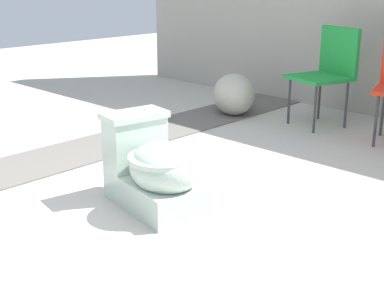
# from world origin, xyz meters

# --- Properties ---
(ground_plane) EXTENTS (14.00, 14.00, 0.00)m
(ground_plane) POSITION_xyz_m (0.00, 0.00, 0.00)
(ground_plane) COLOR #B7B2A8
(gravel_strip) EXTENTS (0.56, 8.00, 0.01)m
(gravel_strip) POSITION_xyz_m (-1.12, 0.50, 0.01)
(gravel_strip) COLOR #605B56
(gravel_strip) RESTS_ON ground
(toilet) EXTENTS (0.69, 0.48, 0.52)m
(toilet) POSITION_xyz_m (-0.00, 0.22, 0.22)
(toilet) COLOR #B2C6B7
(toilet) RESTS_ON ground
(folding_chair_left) EXTENTS (0.56, 0.56, 0.83)m
(folding_chair_left) POSITION_xyz_m (-0.22, 2.43, 0.51)
(folding_chair_left) COLOR #1E8C38
(folding_chair_left) RESTS_ON ground
(boulder_near) EXTENTS (0.63, 0.62, 0.38)m
(boulder_near) POSITION_xyz_m (-1.02, 2.14, 0.19)
(boulder_near) COLOR #ADA899
(boulder_near) RESTS_ON ground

